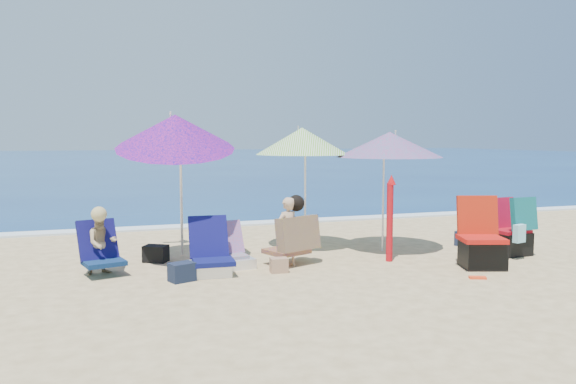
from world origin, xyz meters
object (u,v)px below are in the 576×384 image
object	(u,v)px
camp_chair_left	(482,246)
camp_chair_right	(512,234)
furled_umbrella	(390,214)
person_left	(101,243)
chair_rainbow	(233,255)
chair_navy	(210,259)
umbrella_blue	(175,132)
umbrella_turquoise	(389,145)
umbrella_striped	(302,141)
person_center	(291,232)

from	to	relation	value
camp_chair_left	camp_chair_right	distance (m)	1.19
furled_umbrella	person_left	distance (m)	4.24
chair_rainbow	chair_navy	bearing A→B (deg)	-140.56
chair_rainbow	person_left	bearing A→B (deg)	175.68
camp_chair_right	chair_rainbow	bearing A→B (deg)	172.59
umbrella_blue	furled_umbrella	distance (m)	3.46
umbrella_blue	furled_umbrella	size ratio (longest dim) A/B	1.82
umbrella_turquoise	person_left	bearing A→B (deg)	-177.35
camp_chair_right	camp_chair_left	bearing A→B (deg)	-150.26
umbrella_turquoise	umbrella_striped	size ratio (longest dim) A/B	1.11
furled_umbrella	chair_rainbow	world-z (taller)	furled_umbrella
umbrella_striped	person_center	distance (m)	1.87
camp_chair_right	person_left	distance (m)	6.34
chair_navy	camp_chair_right	world-z (taller)	camp_chair_right
umbrella_blue	person_left	world-z (taller)	umbrella_blue
person_left	chair_navy	bearing A→B (deg)	-18.20
furled_umbrella	person_left	size ratio (longest dim) A/B	1.38
umbrella_blue	chair_rainbow	xyz separation A→B (m)	(0.74, -0.49, -1.81)
person_left	chair_rainbow	bearing A→B (deg)	-4.32
chair_rainbow	person_center	size ratio (longest dim) A/B	0.64
chair_navy	person_left	size ratio (longest dim) A/B	0.81
umbrella_turquoise	umbrella_blue	world-z (taller)	umbrella_blue
furled_umbrella	person_left	world-z (taller)	furled_umbrella
chair_rainbow	camp_chair_right	xyz separation A→B (m)	(4.47, -0.58, 0.17)
chair_navy	camp_chair_right	bearing A→B (deg)	-2.94
chair_navy	chair_rainbow	size ratio (longest dim) A/B	1.18
umbrella_striped	person_left	xyz separation A→B (m)	(-3.25, -0.84, -1.39)
umbrella_blue	camp_chair_right	world-z (taller)	umbrella_blue
chair_rainbow	umbrella_turquoise	bearing A→B (deg)	7.30
umbrella_blue	camp_chair_left	distance (m)	4.80
umbrella_turquoise	chair_rainbow	bearing A→B (deg)	-172.70
umbrella_striped	camp_chair_right	size ratio (longest dim) A/B	2.18
furled_umbrella	chair_navy	world-z (taller)	furled_umbrella
umbrella_blue	chair_navy	world-z (taller)	umbrella_blue
furled_umbrella	person_left	bearing A→B (deg)	173.09
person_center	person_left	bearing A→B (deg)	172.72
umbrella_blue	furled_umbrella	xyz separation A→B (m)	(3.11, -0.86, -1.25)
camp_chair_left	camp_chair_right	bearing A→B (deg)	29.74
person_left	furled_umbrella	bearing A→B (deg)	-6.91
person_center	umbrella_striped	bearing A→B (deg)	63.85
umbrella_blue	person_left	bearing A→B (deg)	-161.93
umbrella_striped	chair_rainbow	bearing A→B (deg)	-145.31
umbrella_blue	person_left	size ratio (longest dim) A/B	2.52
camp_chair_left	umbrella_turquoise	bearing A→B (deg)	115.11
umbrella_turquoise	camp_chair_left	xyz separation A→B (m)	(0.71, -1.52, -1.46)
furled_umbrella	camp_chair_left	bearing A→B (deg)	-36.86
camp_chair_right	person_center	xyz separation A→B (m)	(-3.63, 0.38, 0.16)
person_center	chair_rainbow	bearing A→B (deg)	166.39
chair_navy	chair_rainbow	distance (m)	0.52
umbrella_blue	camp_chair_left	size ratio (longest dim) A/B	2.33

